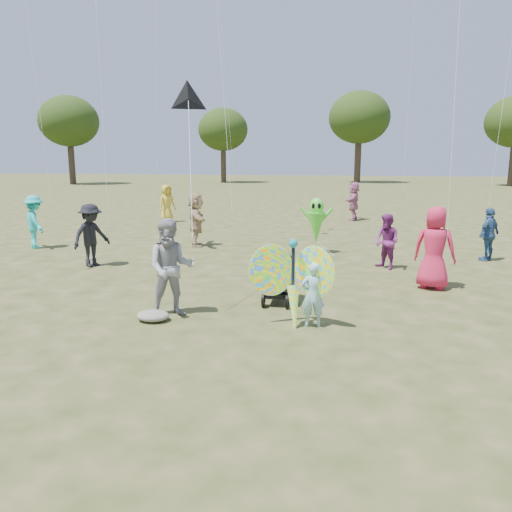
{
  "coord_description": "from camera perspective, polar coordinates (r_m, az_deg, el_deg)",
  "views": [
    {
      "loc": [
        1.57,
        -7.65,
        2.93
      ],
      "look_at": [
        -0.2,
        1.5,
        1.1
      ],
      "focal_mm": 35.0,
      "sensor_mm": 36.0,
      "label": 1
    }
  ],
  "objects": [
    {
      "name": "alien_kite",
      "position": [
        15.63,
        6.91,
        3.83
      ],
      "size": [
        1.12,
        0.69,
        1.74
      ],
      "color": "#50E636",
      "rests_on": "ground"
    },
    {
      "name": "crowd_d",
      "position": [
        16.95,
        -6.85,
        4.15
      ],
      "size": [
        1.05,
        1.74,
        1.79
      ],
      "primitive_type": "imported",
      "rotation": [
        0.0,
        0.0,
        1.91
      ],
      "color": "tan",
      "rests_on": "ground"
    },
    {
      "name": "crowd_j",
      "position": [
        24.47,
        11.08,
        6.19
      ],
      "size": [
        0.78,
        1.76,
        1.83
      ],
      "primitive_type": "imported",
      "rotation": [
        0.0,
        0.0,
        4.56
      ],
      "color": "#B1658D",
      "rests_on": "ground"
    },
    {
      "name": "crowd_g",
      "position": [
        23.64,
        -10.16,
        5.94
      ],
      "size": [
        0.94,
        1.01,
        1.73
      ],
      "primitive_type": "imported",
      "rotation": [
        0.0,
        0.0,
        0.96
      ],
      "color": "gold",
      "rests_on": "ground"
    },
    {
      "name": "ground",
      "position": [
        8.34,
        -0.62,
        -9.46
      ],
      "size": [
        160.0,
        160.0,
        0.0
      ],
      "primitive_type": "plane",
      "color": "#51592B",
      "rests_on": "ground"
    },
    {
      "name": "crowd_a",
      "position": [
        11.95,
        19.73,
        0.89
      ],
      "size": [
        1.07,
        0.87,
        1.89
      ],
      "primitive_type": "imported",
      "rotation": [
        0.0,
        0.0,
        2.8
      ],
      "color": "#CE2147",
      "rests_on": "ground"
    },
    {
      "name": "crowd_i",
      "position": [
        17.95,
        -23.95,
        3.58
      ],
      "size": [
        1.28,
        1.22,
        1.75
      ],
      "primitive_type": "imported",
      "rotation": [
        0.0,
        0.0,
        2.45
      ],
      "color": "#21B7B7",
      "rests_on": "ground"
    },
    {
      "name": "tree_line",
      "position": [
        52.83,
        13.67,
        15.09
      ],
      "size": [
        91.78,
        33.6,
        10.79
      ],
      "color": "#3A2D21",
      "rests_on": "ground"
    },
    {
      "name": "child_girl",
      "position": [
        8.82,
        6.5,
        -4.44
      ],
      "size": [
        0.47,
        0.36,
        1.15
      ],
      "primitive_type": "imported",
      "rotation": [
        0.0,
        0.0,
        3.36
      ],
      "color": "#96C8D4",
      "rests_on": "ground"
    },
    {
      "name": "grey_bag",
      "position": [
        9.39,
        -11.69,
        -6.7
      ],
      "size": [
        0.6,
        0.49,
        0.19
      ],
      "primitive_type": "ellipsoid",
      "color": "gray",
      "rests_on": "ground"
    },
    {
      "name": "crowd_e",
      "position": [
        13.77,
        14.73,
        1.6
      ],
      "size": [
        0.9,
        0.91,
        1.48
      ],
      "primitive_type": "imported",
      "rotation": [
        0.0,
        0.0,
        5.46
      ],
      "color": "#77276C",
      "rests_on": "ground"
    },
    {
      "name": "jogging_stroller",
      "position": [
        10.23,
        2.57,
        -1.99
      ],
      "size": [
        0.54,
        1.06,
        1.09
      ],
      "rotation": [
        0.0,
        0.0,
        0.03
      ],
      "color": "black",
      "rests_on": "ground"
    },
    {
      "name": "crowd_b",
      "position": [
        14.36,
        -18.32,
        2.26
      ],
      "size": [
        1.06,
        1.28,
        1.72
      ],
      "primitive_type": "imported",
      "rotation": [
        0.0,
        0.0,
        1.12
      ],
      "color": "black",
      "rests_on": "ground"
    },
    {
      "name": "crowd_c",
      "position": [
        15.89,
        25.07,
        2.26
      ],
      "size": [
        0.89,
        0.92,
        1.54
      ],
      "primitive_type": "imported",
      "rotation": [
        0.0,
        0.0,
        3.96
      ],
      "color": "#2F5383",
      "rests_on": "ground"
    },
    {
      "name": "adult_man",
      "position": [
        9.42,
        -9.69,
        -1.35
      ],
      "size": [
        1.08,
        0.96,
        1.85
      ],
      "primitive_type": "imported",
      "rotation": [
        0.0,
        0.0,
        0.33
      ],
      "color": "#97969B",
      "rests_on": "ground"
    },
    {
      "name": "delta_kite_rig",
      "position": [
        10.69,
        -7.74,
        17.23
      ],
      "size": [
        0.93,
        1.72,
        3.03
      ],
      "color": "black",
      "rests_on": "ground"
    },
    {
      "name": "butterfly_kite",
      "position": [
        8.79,
        4.28,
        -3.04
      ],
      "size": [
        1.74,
        0.75,
        1.76
      ],
      "color": "red",
      "rests_on": "ground"
    }
  ]
}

